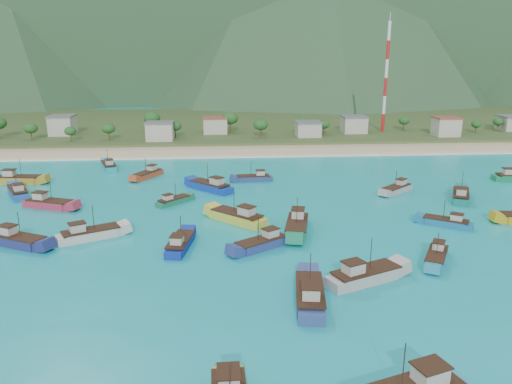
{
  "coord_description": "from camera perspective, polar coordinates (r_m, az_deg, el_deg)",
  "views": [
    {
      "loc": [
        -6.72,
        -85.84,
        32.43
      ],
      "look_at": [
        0.97,
        18.0,
        3.0
      ],
      "focal_mm": 35.0,
      "sensor_mm": 36.0,
      "label": 1
    }
  ],
  "objects": [
    {
      "name": "boat_5",
      "position": [
        93.55,
        4.71,
        -3.96
      ],
      "size": [
        6.17,
        12.71,
        7.22
      ],
      "rotation": [
        0.0,
        0.0,
        2.92
      ],
      "color": "#187955",
      "rests_on": "ground"
    },
    {
      "name": "boat_12",
      "position": [
        128.59,
        -25.56,
        -0.05
      ],
      "size": [
        8.1,
        11.13,
        6.46
      ],
      "rotation": [
        0.0,
        0.0,
        0.5
      ],
      "color": "#21539E",
      "rests_on": "ground"
    },
    {
      "name": "boat_19",
      "position": [
        96.02,
        -25.59,
        -5.06
      ],
      "size": [
        11.49,
        8.03,
        6.62
      ],
      "rotation": [
        0.0,
        0.0,
        4.24
      ],
      "color": "navy",
      "rests_on": "ground"
    },
    {
      "name": "boat_17",
      "position": [
        121.9,
        22.35,
        -0.47
      ],
      "size": [
        7.78,
        11.39,
        6.54
      ],
      "rotation": [
        0.0,
        0.0,
        5.83
      ],
      "color": "#136D63",
      "rests_on": "ground"
    },
    {
      "name": "boat_24",
      "position": [
        86.46,
        -8.65,
        -5.94
      ],
      "size": [
        4.74,
        10.58,
        6.03
      ],
      "rotation": [
        0.0,
        0.0,
        6.11
      ],
      "color": "#112997",
      "rests_on": "ground"
    },
    {
      "name": "boat_14",
      "position": [
        123.66,
        15.79,
        0.29
      ],
      "size": [
        9.39,
        8.59,
        5.82
      ],
      "rotation": [
        0.0,
        0.0,
        2.27
      ],
      "color": "#A69C97",
      "rests_on": "ground"
    },
    {
      "name": "boat_28",
      "position": [
        75.25,
        12.3,
        -9.39
      ],
      "size": [
        12.29,
        8.04,
        7.03
      ],
      "rotation": [
        0.0,
        0.0,
        5.13
      ],
      "color": "#B1A6A0",
      "rests_on": "ground"
    },
    {
      "name": "village",
      "position": [
        191.76,
        1.97,
        7.43
      ],
      "size": [
        220.96,
        23.57,
        6.96
      ],
      "color": "beige",
      "rests_on": "ground"
    },
    {
      "name": "boat_3",
      "position": [
        94.42,
        -18.46,
        -4.64
      ],
      "size": [
        11.39,
        7.98,
        6.56
      ],
      "rotation": [
        0.0,
        0.0,
        5.19
      ],
      "color": "beige",
      "rests_on": "ground"
    },
    {
      "name": "surf_line",
      "position": [
        158.83,
        -1.72,
        3.99
      ],
      "size": [
        400.0,
        2.5,
        0.08
      ],
      "primitive_type": "cube",
      "color": "white",
      "rests_on": "ground"
    },
    {
      "name": "ground",
      "position": [
        92.01,
        0.23,
        -4.86
      ],
      "size": [
        600.0,
        600.0,
        0.0
      ],
      "primitive_type": "plane",
      "color": "#0D8496",
      "rests_on": "ground"
    },
    {
      "name": "boat_13",
      "position": [
        129.4,
        -0.26,
        1.55
      ],
      "size": [
        9.52,
        3.34,
        5.54
      ],
      "rotation": [
        0.0,
        0.0,
        1.63
      ],
      "color": "navy",
      "rests_on": "ground"
    },
    {
      "name": "boat_7",
      "position": [
        120.92,
        -5.22,
        0.6
      ],
      "size": [
        10.94,
        10.97,
        7.06
      ],
      "rotation": [
        0.0,
        0.0,
        0.78
      ],
      "color": "#1137A3",
      "rests_on": "ground"
    },
    {
      "name": "boat_11",
      "position": [
        136.28,
        -12.24,
        1.95
      ],
      "size": [
        7.52,
        10.13,
        5.9
      ],
      "rotation": [
        0.0,
        0.0,
        2.62
      ],
      "color": "#B84423",
      "rests_on": "ground"
    },
    {
      "name": "boat_16",
      "position": [
        140.79,
        -25.51,
        1.26
      ],
      "size": [
        11.98,
        4.61,
        6.91
      ],
      "rotation": [
        0.0,
        0.0,
        4.61
      ],
      "color": "#B38725",
      "rests_on": "ground"
    },
    {
      "name": "boat_15",
      "position": [
        85.6,
        0.68,
        -5.96
      ],
      "size": [
        10.34,
        8.32,
        6.14
      ],
      "rotation": [
        0.0,
        0.0,
        2.16
      ],
      "color": "navy",
      "rests_on": "ground"
    },
    {
      "name": "land",
      "position": [
        228.25,
        -2.53,
        7.6
      ],
      "size": [
        400.0,
        110.0,
        2.4
      ],
      "primitive_type": "cube",
      "color": "#385123",
      "rests_on": "ground"
    },
    {
      "name": "boat_10",
      "position": [
        111.55,
        -9.4,
        -1.07
      ],
      "size": [
        7.63,
        7.65,
        4.93
      ],
      "rotation": [
        0.0,
        0.0,
        5.5
      ],
      "color": "#1A6C48",
      "rests_on": "ground"
    },
    {
      "name": "radio_tower",
      "position": [
        204.69,
        14.64,
        12.51
      ],
      "size": [
        1.2,
        1.2,
        41.82
      ],
      "color": "red",
      "rests_on": "ground"
    },
    {
      "name": "boat_21",
      "position": [
        116.01,
        -22.59,
        -1.29
      ],
      "size": [
        11.46,
        7.02,
        6.52
      ],
      "rotation": [
        0.0,
        0.0,
        4.34
      ],
      "color": "#AE2C44",
      "rests_on": "ground"
    },
    {
      "name": "vegetation",
      "position": [
        191.34,
        -4.93,
        7.55
      ],
      "size": [
        277.04,
        26.27,
        8.61
      ],
      "color": "#235623",
      "rests_on": "ground"
    },
    {
      "name": "boat_27",
      "position": [
        85.57,
        19.93,
        -7.05
      ],
      "size": [
        7.0,
        9.4,
        5.48
      ],
      "rotation": [
        0.0,
        0.0,
        2.62
      ],
      "color": "teal",
      "rests_on": "ground"
    },
    {
      "name": "boat_4",
      "position": [
        98.2,
        -2.09,
        -2.95
      ],
      "size": [
        11.34,
        10.99,
        7.21
      ],
      "rotation": [
        0.0,
        0.0,
        0.81
      ],
      "color": "gold",
      "rests_on": "ground"
    },
    {
      "name": "boat_23",
      "position": [
        148.91,
        -16.49,
        2.83
      ],
      "size": [
        6.39,
        10.77,
        6.12
      ],
      "rotation": [
        0.0,
        0.0,
        0.35
      ],
      "color": "teal",
      "rests_on": "ground"
    },
    {
      "name": "beach",
      "position": [
        168.13,
        -1.87,
        4.65
      ],
      "size": [
        400.0,
        18.0,
        1.2
      ],
      "primitive_type": "cube",
      "color": "beige",
      "rests_on": "ground"
    },
    {
      "name": "boat_26",
      "position": [
        102.96,
        20.96,
        -3.32
      ],
      "size": [
        9.13,
        7.38,
        5.43
      ],
      "rotation": [
        0.0,
        0.0,
        0.98
      ],
      "color": "#176898",
      "rests_on": "ground"
    },
    {
      "name": "boat_18",
      "position": [
        68.38,
        6.17,
        -11.78
      ],
      "size": [
        5.19,
        12.42,
        7.12
      ],
      "rotation": [
        0.0,
        0.0,
        6.15
      ],
      "color": "navy",
      "rests_on": "ground"
    }
  ]
}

